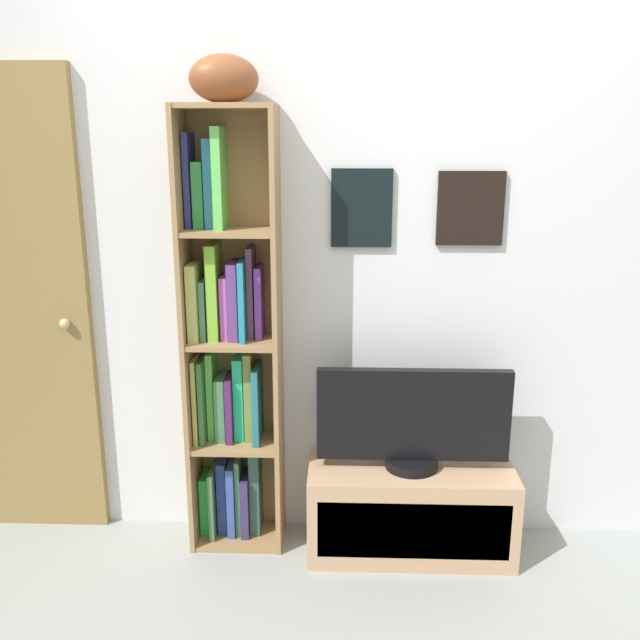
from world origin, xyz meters
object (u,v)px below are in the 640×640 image
at_px(television, 413,420).
at_px(football, 224,79).
at_px(tv_stand, 410,509).
at_px(bookshelf, 229,353).

bearing_deg(television, football, 175.65).
bearing_deg(tv_stand, football, 175.56).
distance_m(bookshelf, tv_stand, 1.01).
relative_size(bookshelf, television, 2.33).
bearing_deg(football, television, -4.35).
distance_m(football, tv_stand, 1.89).
xyz_separation_m(bookshelf, football, (0.02, -0.03, 1.08)).
bearing_deg(tv_stand, bookshelf, 173.39).
bearing_deg(football, bookshelf, 125.56).
bearing_deg(bookshelf, football, -54.44).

